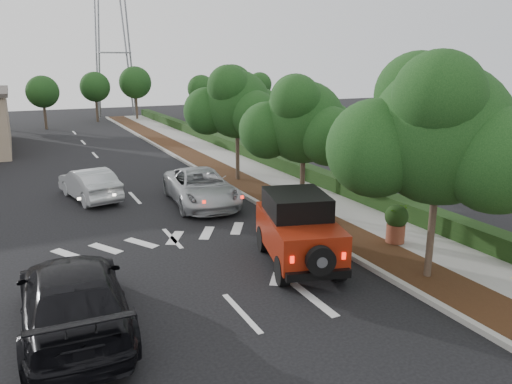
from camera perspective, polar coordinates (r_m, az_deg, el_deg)
ground at (r=12.75m, az=-1.65°, el=-13.65°), size 120.00×120.00×0.00m
curb at (r=24.80m, az=-3.28°, el=0.72°), size 0.20×70.00×0.15m
planting_strip at (r=25.19m, az=-1.18°, el=0.92°), size 1.80×70.00×0.12m
sidewalk at (r=26.01m, az=2.63°, el=1.35°), size 2.00×70.00×0.12m
hedge at (r=26.62m, az=5.29°, el=2.36°), size 0.80×70.00×0.80m
transmission_tower at (r=59.52m, az=-15.54°, el=8.32°), size 7.00×4.00×28.00m
street_tree_near at (r=15.33m, az=18.93°, el=-9.42°), size 3.80×3.80×5.92m
street_tree_mid at (r=20.51m, az=5.23°, el=-2.54°), size 3.20×3.20×5.32m
street_tree_far at (r=26.09m, az=-2.09°, el=1.26°), size 3.40×3.40×5.62m
red_jeep at (r=15.37m, az=4.69°, el=-4.11°), size 2.83×4.48×2.19m
silver_suv_ahead at (r=21.83m, az=-6.30°, el=0.54°), size 2.95×5.60×1.50m
black_suv_oncoming at (r=12.39m, az=-20.17°, el=-11.23°), size 2.52×5.78×1.66m
silver_sedan_oncoming at (r=23.69m, az=-18.52°, el=0.89°), size 2.38×4.55×1.43m
terracotta_planter at (r=17.37m, az=15.75°, el=-3.07°), size 0.78×0.78×1.37m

